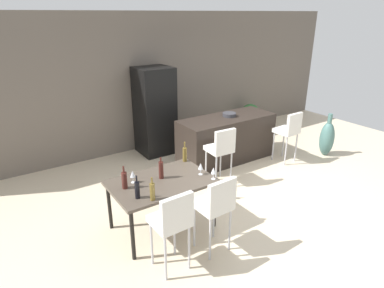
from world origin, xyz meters
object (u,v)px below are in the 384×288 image
Objects in this scene: kitchen_island at (226,139)px; floor_vase at (327,138)px; wine_bottle_near at (152,191)px; wine_glass_end at (213,171)px; dining_table at (161,185)px; wine_glass_inner at (201,166)px; wine_bottle_far at (137,190)px; wine_glass_left at (133,174)px; potted_plant at (250,114)px; dining_chair_near at (172,220)px; dining_chair_far at (216,203)px; wine_bottle_middle at (124,180)px; refrigerator at (155,111)px; wine_bottle_right at (161,170)px; fruit_bowl at (229,115)px; wine_bottle_corner at (185,154)px; bar_chair_left at (221,148)px; bar_chair_middle at (289,129)px.

kitchen_island reaches higher than floor_vase.
wine_glass_end is (0.94, 0.02, 0.01)m from wine_bottle_near.
wine_glass_inner is (0.55, -0.14, 0.19)m from dining_table.
wine_bottle_near reaches higher than wine_glass_inner.
wine_bottle_far is 0.42m from wine_glass_left.
wine_glass_end is at bearing -133.82° from kitchen_island.
potted_plant is at bearing 32.17° from dining_table.
wine_bottle_near reaches higher than potted_plant.
wine_glass_inner is (0.86, 0.67, 0.17)m from dining_chair_near.
dining_chair_far is 6.03× the size of wine_glass_inner.
wine_bottle_middle is at bearing -151.56° from potted_plant.
dining_table is at bearing -116.07° from refrigerator.
wine_bottle_near is 0.57m from wine_bottle_right.
potted_plant is at bearing 33.75° from kitchen_island.
fruit_bowl is at bearing 24.36° from wine_glass_left.
kitchen_island is 2.18× the size of floor_vase.
dining_table is 4.33× the size of wine_bottle_corner.
kitchen_island is 6.35× the size of wine_bottle_corner.
wine_glass_end is 2.93m from refrigerator.
wine_glass_end is at bearing -35.85° from wine_bottle_right.
floor_vase is at bearing 7.02° from wine_bottle_far.
fruit_bowl is (0.08, 0.03, 0.50)m from kitchen_island.
dining_table is 7.84× the size of wine_glass_inner.
wine_bottle_corner is 4.03m from potted_plant.
refrigerator reaches higher than fruit_bowl.
dining_chair_far is (-1.92, -2.14, 0.24)m from kitchen_island.
wine_bottle_far is at bearing -84.02° from wine_bottle_middle.
kitchen_island is at bearing 24.68° from wine_bottle_middle.
wine_glass_end is 0.64× the size of fruit_bowl.
dining_chair_far is at bearing -123.73° from wine_glass_end.
bar_chair_left is 3.40× the size of wine_bottle_right.
fruit_bowl is (2.65, 1.20, 0.09)m from wine_glass_left.
kitchen_island is at bearing 30.21° from wine_bottle_far.
wine_bottle_right reaches higher than kitchen_island.
wine_bottle_middle is 1.81× the size of wine_glass_end.
refrigerator reaches higher than wine_bottle_right.
potted_plant is (2.76, -0.01, -0.52)m from refrigerator.
dining_chair_far is (-2.89, -1.38, 0.00)m from bar_chair_middle.
wine_bottle_middle is at bearing 168.06° from wine_glass_inner.
kitchen_island is 1.62m from refrigerator.
floor_vase is (4.62, 0.57, -0.48)m from wine_bottle_far.
wine_bottle_right is at bearing -14.35° from wine_glass_left.
dining_table is 4.52× the size of wine_bottle_near.
wine_glass_left is (0.12, 0.40, 0.01)m from wine_bottle_far.
wine_glass_left is 0.19× the size of floor_vase.
refrigerator is at bearing 61.73° from wine_bottle_near.
refrigerator is at bearing 143.42° from floor_vase.
wine_glass_inner is (0.24, 0.67, 0.17)m from dining_chair_far.
wine_bottle_middle is (-0.18, 0.89, 0.16)m from dining_chair_near.
wine_bottle_far is 0.45× the size of potted_plant.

